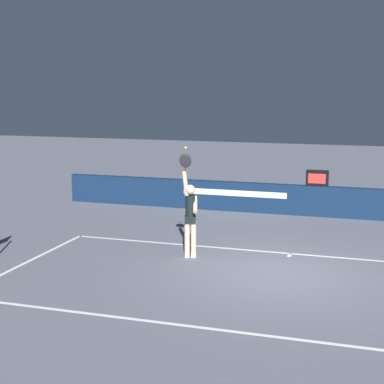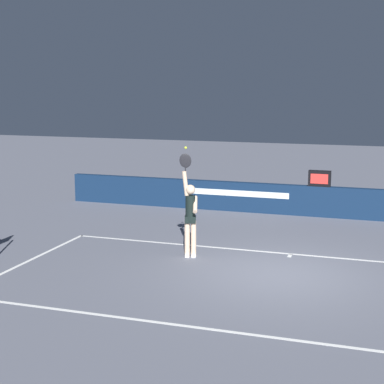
% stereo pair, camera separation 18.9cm
% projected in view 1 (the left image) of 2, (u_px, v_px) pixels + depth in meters
% --- Properties ---
extents(ground_plane, '(60.00, 60.00, 0.00)m').
position_uv_depth(ground_plane, '(279.00, 273.00, 13.33)').
color(ground_plane, slate).
extents(court_lines, '(11.66, 5.17, 0.00)m').
position_uv_depth(court_lines, '(272.00, 285.00, 12.52)').
color(court_lines, white).
rests_on(court_lines, ground).
extents(back_wall, '(16.89, 0.25, 0.97)m').
position_uv_depth(back_wall, '(313.00, 201.00, 19.10)').
color(back_wall, '#0F2442').
rests_on(back_wall, ground).
extents(speed_display, '(0.69, 0.19, 0.50)m').
position_uv_depth(speed_display, '(317.00, 178.00, 18.93)').
color(speed_display, black).
rests_on(speed_display, back_wall).
extents(tennis_player, '(0.53, 0.51, 2.52)m').
position_uv_depth(tennis_player, '(190.00, 214.00, 14.48)').
color(tennis_player, beige).
rests_on(tennis_player, ground).
extents(tennis_ball, '(0.07, 0.07, 0.07)m').
position_uv_depth(tennis_ball, '(186.00, 148.00, 14.20)').
color(tennis_ball, '#CBE234').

